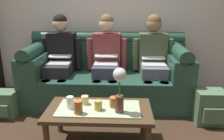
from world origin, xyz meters
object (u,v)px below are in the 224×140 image
couch (107,76)px  backpack_left (4,104)px  cup_far_left (70,103)px  cup_far_right (78,107)px  cup_far_center (98,105)px  backpack_right (209,107)px  flower_vase (120,86)px  cup_near_left (114,102)px  person_left (60,56)px  cup_near_right (85,100)px  person_middle (106,56)px  person_right (153,57)px  coffee_table (99,113)px

couch → backpack_left: (-1.24, -0.54, -0.21)m
cup_far_left → cup_far_right: 0.13m
cup_far_center → backpack_right: 1.37m
couch → cup_far_right: couch is taller
flower_vase → cup_near_left: 0.24m
couch → person_left: 0.70m
cup_far_center → cup_far_right: 0.19m
person_left → cup_far_right: bearing=-68.7°
cup_near_right → cup_far_center: bearing=-40.0°
person_left → cup_near_right: bearing=-63.6°
person_middle → cup_near_right: person_middle is taller
couch → cup_near_right: bearing=-98.2°
couch → person_right: size_ratio=1.80×
cup_near_left → backpack_right: (1.10, 0.46, -0.25)m
person_right → cup_far_center: person_right is taller
coffee_table → cup_near_right: size_ratio=11.90×
couch → cup_near_right: size_ratio=26.06×
cup_far_left → flower_vase: bearing=-6.2°
flower_vase → cup_near_left: bearing=118.5°
backpack_left → backpack_right: bearing=-1.3°
couch → cup_far_center: (-0.00, -1.13, 0.08)m
cup_far_center → couch: bearing=90.0°
cup_near_left → cup_far_center: cup_near_left is taller
person_left → person_right: size_ratio=1.00×
flower_vase → backpack_left: flower_vase is taller
person_middle → backpack_left: 1.44m
backpack_right → cup_far_center: bearing=-156.8°
couch → person_middle: person_middle is taller
couch → cup_near_right: couch is taller
flower_vase → person_middle: bearing=99.7°
person_right → cup_far_center: 1.31m
person_right → backpack_left: person_right is taller
person_left → backpack_left: 0.94m
person_left → flower_vase: (0.84, -1.16, 0.00)m
coffee_table → backpack_left: coffee_table is taller
cup_near_left → cup_far_left: cup_far_left is taller
cup_far_right → backpack_right: (1.41, 0.61, -0.27)m
person_left → person_right: 1.28m
person_left → cup_far_center: size_ratio=13.24×
person_middle → backpack_left: person_middle is taller
cup_far_right → coffee_table: bearing=35.2°
coffee_table → backpack_left: size_ratio=3.14×
cup_near_left → backpack_right: bearing=22.8°
person_left → backpack_right: (1.88, -0.59, -0.46)m
person_middle → cup_far_center: bearing=-90.0°
couch → cup_far_left: couch is taller
cup_near_left → backpack_left: cup_near_left is taller
person_right → coffee_table: person_right is taller
cup_far_center → backpack_right: cup_far_center is taller
person_left → cup_far_right: size_ratio=9.90×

